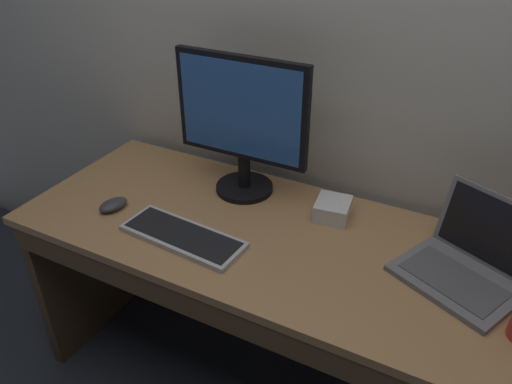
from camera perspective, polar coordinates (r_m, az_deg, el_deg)
name	(u,v)px	position (r m, az deg, el deg)	size (l,w,h in m)	color
desk	(280,289)	(1.68, 2.83, -11.19)	(1.77, 0.67, 0.74)	#A87A4C
laptop_space_gray	(467,264)	(1.50, 23.24, -7.68)	(0.40, 0.38, 0.22)	slate
external_monitor	(242,123)	(1.66, -1.65, 7.97)	(0.48, 0.21, 0.50)	black
wired_keyboard	(183,236)	(1.56, -8.48, -5.08)	(0.41, 0.18, 0.02)	#BCBCC1
computer_mouse	(113,205)	(1.75, -16.21, -1.42)	(0.06, 0.10, 0.03)	#38383D
external_drive_box	(333,209)	(1.65, 8.88, -1.96)	(0.11, 0.12, 0.06)	silver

